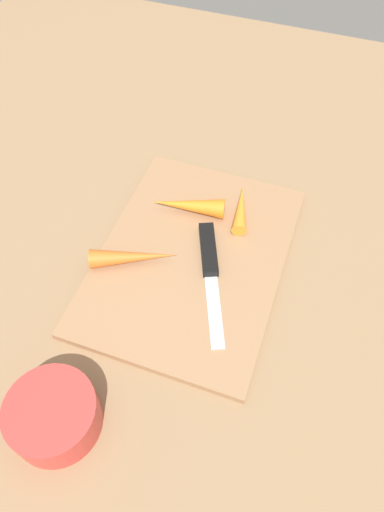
% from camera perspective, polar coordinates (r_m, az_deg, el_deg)
% --- Properties ---
extents(ground_plane, '(1.40, 1.40, 0.00)m').
position_cam_1_polar(ground_plane, '(0.69, 0.00, -0.58)').
color(ground_plane, '#8C6D4C').
extents(cutting_board, '(0.36, 0.26, 0.01)m').
position_cam_1_polar(cutting_board, '(0.69, 0.00, -0.29)').
color(cutting_board, '#99704C').
rests_on(cutting_board, ground_plane).
extents(knife, '(0.19, 0.10, 0.01)m').
position_cam_1_polar(knife, '(0.68, 2.08, -0.12)').
color(knife, '#B7B7BC').
rests_on(knife, cutting_board).
extents(carrot_medium, '(0.05, 0.11, 0.03)m').
position_cam_1_polar(carrot_medium, '(0.73, -0.45, 6.13)').
color(carrot_medium, orange).
rests_on(carrot_medium, cutting_board).
extents(carrot_longest, '(0.07, 0.12, 0.03)m').
position_cam_1_polar(carrot_longest, '(0.67, -7.07, -0.12)').
color(carrot_longest, orange).
rests_on(carrot_longest, cutting_board).
extents(carrot_shortest, '(0.09, 0.04, 0.02)m').
position_cam_1_polar(carrot_shortest, '(0.73, 5.92, 5.75)').
color(carrot_shortest, orange).
rests_on(carrot_shortest, cutting_board).
extents(small_bowl, '(0.10, 0.10, 0.05)m').
position_cam_1_polar(small_bowl, '(0.59, -16.37, -18.03)').
color(small_bowl, red).
rests_on(small_bowl, ground_plane).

